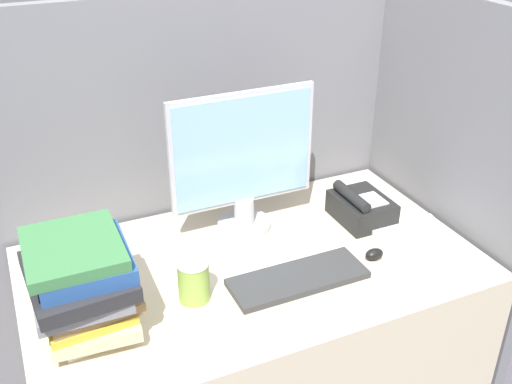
{
  "coord_description": "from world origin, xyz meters",
  "views": [
    {
      "loc": [
        -0.61,
        -0.97,
        1.82
      ],
      "look_at": [
        0.03,
        0.43,
        0.98
      ],
      "focal_mm": 42.0,
      "sensor_mm": 36.0,
      "label": 1
    }
  ],
  "objects_px": {
    "keyboard": "(298,278)",
    "desk_telephone": "(361,208)",
    "mouse": "(374,254)",
    "book_stack": "(83,284)",
    "monitor": "(243,164)",
    "coffee_cup": "(194,280)"
  },
  "relations": [
    {
      "from": "desk_telephone",
      "to": "book_stack",
      "type": "bearing_deg",
      "value": -170.05
    },
    {
      "from": "mouse",
      "to": "keyboard",
      "type": "bearing_deg",
      "value": -179.28
    },
    {
      "from": "book_stack",
      "to": "keyboard",
      "type": "bearing_deg",
      "value": -5.3
    },
    {
      "from": "desk_telephone",
      "to": "keyboard",
      "type": "bearing_deg",
      "value": -148.19
    },
    {
      "from": "keyboard",
      "to": "desk_telephone",
      "type": "height_order",
      "value": "desk_telephone"
    },
    {
      "from": "mouse",
      "to": "desk_telephone",
      "type": "xyz_separation_m",
      "value": [
        0.09,
        0.22,
        0.03
      ]
    },
    {
      "from": "monitor",
      "to": "desk_telephone",
      "type": "relative_size",
      "value": 2.36
    },
    {
      "from": "mouse",
      "to": "book_stack",
      "type": "distance_m",
      "value": 0.86
    },
    {
      "from": "keyboard",
      "to": "monitor",
      "type": "bearing_deg",
      "value": 93.89
    },
    {
      "from": "keyboard",
      "to": "mouse",
      "type": "distance_m",
      "value": 0.26
    },
    {
      "from": "monitor",
      "to": "coffee_cup",
      "type": "relative_size",
      "value": 3.8
    },
    {
      "from": "monitor",
      "to": "desk_telephone",
      "type": "xyz_separation_m",
      "value": [
        0.38,
        -0.12,
        -0.19
      ]
    },
    {
      "from": "mouse",
      "to": "book_stack",
      "type": "xyz_separation_m",
      "value": [
        -0.85,
        0.05,
        0.12
      ]
    },
    {
      "from": "mouse",
      "to": "book_stack",
      "type": "relative_size",
      "value": 0.18
    },
    {
      "from": "keyboard",
      "to": "coffee_cup",
      "type": "relative_size",
      "value": 3.2
    },
    {
      "from": "keyboard",
      "to": "desk_telephone",
      "type": "relative_size",
      "value": 1.99
    },
    {
      "from": "keyboard",
      "to": "book_stack",
      "type": "height_order",
      "value": "book_stack"
    },
    {
      "from": "mouse",
      "to": "desk_telephone",
      "type": "distance_m",
      "value": 0.24
    },
    {
      "from": "coffee_cup",
      "to": "desk_telephone",
      "type": "height_order",
      "value": "coffee_cup"
    },
    {
      "from": "mouse",
      "to": "desk_telephone",
      "type": "height_order",
      "value": "desk_telephone"
    },
    {
      "from": "coffee_cup",
      "to": "book_stack",
      "type": "bearing_deg",
      "value": 178.87
    },
    {
      "from": "mouse",
      "to": "coffee_cup",
      "type": "height_order",
      "value": "coffee_cup"
    }
  ]
}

